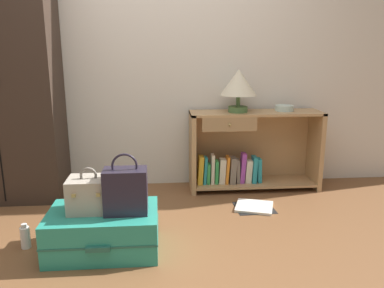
% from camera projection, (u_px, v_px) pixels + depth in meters
% --- Properties ---
extents(ground_plane, '(9.00, 9.00, 0.00)m').
position_uv_depth(ground_plane, '(154.00, 264.00, 2.31)').
color(ground_plane, brown).
extents(back_wall, '(6.40, 0.10, 2.60)m').
position_uv_depth(back_wall, '(153.00, 45.00, 3.45)').
color(back_wall, silver).
rests_on(back_wall, ground_plane).
extents(wardrobe, '(0.87, 0.47, 2.06)m').
position_uv_depth(wardrobe, '(3.00, 78.00, 3.13)').
color(wardrobe, '#33261E').
rests_on(wardrobe, ground_plane).
extents(bookshelf, '(1.18, 0.35, 0.72)m').
position_uv_depth(bookshelf, '(248.00, 152.00, 3.52)').
color(bookshelf, tan).
rests_on(bookshelf, ground_plane).
extents(table_lamp, '(0.32, 0.32, 0.37)m').
position_uv_depth(table_lamp, '(239.00, 84.00, 3.34)').
color(table_lamp, '#4C7542').
rests_on(table_lamp, bookshelf).
extents(bowl, '(0.16, 0.16, 0.05)m').
position_uv_depth(bowl, '(284.00, 108.00, 3.46)').
color(bowl, silver).
rests_on(bowl, bookshelf).
extents(suitcase_large, '(0.69, 0.48, 0.27)m').
position_uv_depth(suitcase_large, '(104.00, 231.00, 2.45)').
color(suitcase_large, teal).
rests_on(suitcase_large, ground_plane).
extents(train_case, '(0.26, 0.22, 0.28)m').
position_uv_depth(train_case, '(90.00, 194.00, 2.40)').
color(train_case, '#A89E8E').
rests_on(train_case, suitcase_large).
extents(handbag, '(0.27, 0.16, 0.38)m').
position_uv_depth(handbag, '(126.00, 190.00, 2.36)').
color(handbag, '#231E2D').
rests_on(handbag, suitcase_large).
extents(bottle, '(0.06, 0.06, 0.17)m').
position_uv_depth(bottle, '(25.00, 237.00, 2.49)').
color(bottle, white).
rests_on(bottle, ground_plane).
extents(open_book_on_floor, '(0.36, 0.34, 0.02)m').
position_uv_depth(open_book_on_floor, '(254.00, 207.00, 3.13)').
color(open_book_on_floor, white).
rests_on(open_book_on_floor, ground_plane).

